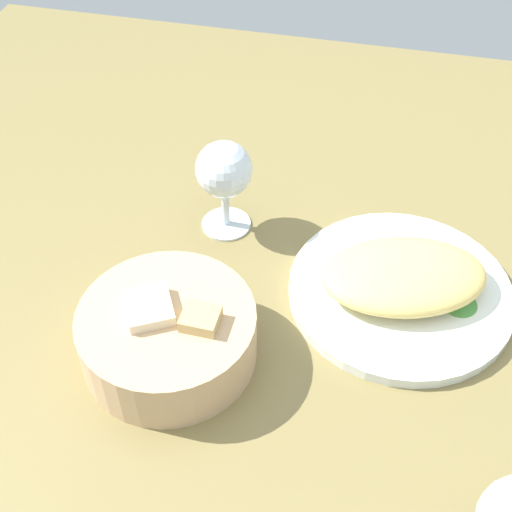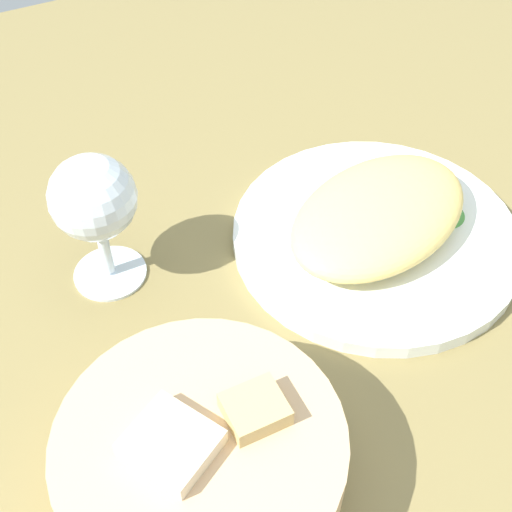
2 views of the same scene
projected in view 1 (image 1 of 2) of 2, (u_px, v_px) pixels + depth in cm
name	position (u px, v px, depth cm)	size (l,w,h in cm)	color
ground_plane	(290.00, 360.00, 75.09)	(140.00, 140.00, 2.00)	olive
plate	(400.00, 292.00, 79.84)	(26.01, 26.01, 1.40)	white
omelette	(404.00, 276.00, 77.91)	(19.02, 12.19, 4.03)	#EFCF71
lettuce_garnish	(460.00, 300.00, 77.08)	(4.14, 4.14, 1.42)	#458D3C
bread_basket	(168.00, 334.00, 72.03)	(18.70, 18.70, 7.91)	tan
wine_glass_near	(224.00, 174.00, 82.92)	(7.05, 7.05, 12.62)	silver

